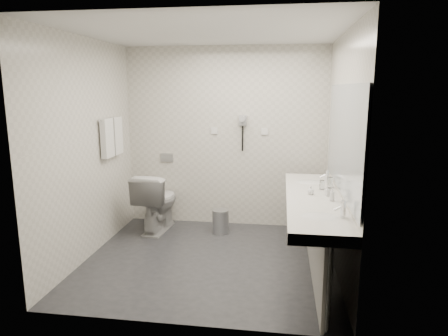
# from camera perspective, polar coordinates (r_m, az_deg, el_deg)

# --- Properties ---
(floor) EXTENTS (2.80, 2.80, 0.00)m
(floor) POSITION_cam_1_polar(r_m,az_deg,el_deg) (4.72, -2.12, -12.91)
(floor) COLOR #26262A
(floor) RESTS_ON ground
(ceiling) EXTENTS (2.80, 2.80, 0.00)m
(ceiling) POSITION_cam_1_polar(r_m,az_deg,el_deg) (4.34, -2.37, 18.77)
(ceiling) COLOR silver
(ceiling) RESTS_ON wall_back
(wall_back) EXTENTS (2.80, 0.00, 2.80)m
(wall_back) POSITION_cam_1_polar(r_m,az_deg,el_deg) (5.63, 0.16, 4.32)
(wall_back) COLOR beige
(wall_back) RESTS_ON floor
(wall_front) EXTENTS (2.80, 0.00, 2.80)m
(wall_front) POSITION_cam_1_polar(r_m,az_deg,el_deg) (3.11, -6.57, -1.50)
(wall_front) COLOR beige
(wall_front) RESTS_ON floor
(wall_left) EXTENTS (0.00, 2.60, 2.60)m
(wall_left) POSITION_cam_1_polar(r_m,az_deg,el_deg) (4.81, -18.88, 2.51)
(wall_left) COLOR beige
(wall_left) RESTS_ON floor
(wall_right) EXTENTS (0.00, 2.60, 2.60)m
(wall_right) POSITION_cam_1_polar(r_m,az_deg,el_deg) (4.33, 16.31, 1.74)
(wall_right) COLOR beige
(wall_right) RESTS_ON floor
(vanity_counter) EXTENTS (0.55, 2.20, 0.10)m
(vanity_counter) POSITION_cam_1_polar(r_m,az_deg,el_deg) (4.20, 12.61, -4.65)
(vanity_counter) COLOR silver
(vanity_counter) RESTS_ON floor
(vanity_panel) EXTENTS (0.03, 2.15, 0.75)m
(vanity_panel) POSITION_cam_1_polar(r_m,az_deg,el_deg) (4.34, 12.70, -10.06)
(vanity_panel) COLOR gray
(vanity_panel) RESTS_ON floor
(vanity_post_near) EXTENTS (0.06, 0.06, 0.75)m
(vanity_post_near) POSITION_cam_1_polar(r_m,az_deg,el_deg) (3.40, 14.58, -16.43)
(vanity_post_near) COLOR silver
(vanity_post_near) RESTS_ON floor
(vanity_post_far) EXTENTS (0.06, 0.06, 0.75)m
(vanity_post_far) POSITION_cam_1_polar(r_m,az_deg,el_deg) (5.32, 12.19, -6.00)
(vanity_post_far) COLOR silver
(vanity_post_far) RESTS_ON floor
(mirror) EXTENTS (0.02, 2.20, 1.05)m
(mirror) POSITION_cam_1_polar(r_m,az_deg,el_deg) (4.11, 16.63, 4.04)
(mirror) COLOR #B2BCC6
(mirror) RESTS_ON wall_right
(basin_near) EXTENTS (0.40, 0.31, 0.05)m
(basin_near) POSITION_cam_1_polar(r_m,az_deg,el_deg) (3.57, 13.40, -6.95)
(basin_near) COLOR silver
(basin_near) RESTS_ON vanity_counter
(basin_far) EXTENTS (0.40, 0.31, 0.05)m
(basin_far) POSITION_cam_1_polar(r_m,az_deg,el_deg) (4.82, 12.07, -2.14)
(basin_far) COLOR silver
(basin_far) RESTS_ON vanity_counter
(faucet_near) EXTENTS (0.04, 0.04, 0.15)m
(faucet_near) POSITION_cam_1_polar(r_m,az_deg,el_deg) (3.57, 16.59, -5.62)
(faucet_near) COLOR silver
(faucet_near) RESTS_ON vanity_counter
(faucet_far) EXTENTS (0.04, 0.04, 0.15)m
(faucet_far) POSITION_cam_1_polar(r_m,az_deg,el_deg) (4.82, 14.43, -1.15)
(faucet_far) COLOR silver
(faucet_far) RESTS_ON vanity_counter
(soap_bottle_a) EXTENTS (0.06, 0.06, 0.11)m
(soap_bottle_a) POSITION_cam_1_polar(r_m,az_deg,el_deg) (4.23, 14.56, -3.18)
(soap_bottle_a) COLOR silver
(soap_bottle_a) RESTS_ON vanity_counter
(soap_bottle_b) EXTENTS (0.10, 0.10, 0.09)m
(soap_bottle_b) POSITION_cam_1_polar(r_m,az_deg,el_deg) (4.26, 12.26, -3.12)
(soap_bottle_b) COLOR silver
(soap_bottle_b) RESTS_ON vanity_counter
(soap_bottle_c) EXTENTS (0.06, 0.06, 0.13)m
(soap_bottle_c) POSITION_cam_1_polar(r_m,az_deg,el_deg) (4.06, 15.14, -3.67)
(soap_bottle_c) COLOR silver
(soap_bottle_c) RESTS_ON vanity_counter
(glass_left) EXTENTS (0.07, 0.07, 0.10)m
(glass_left) POSITION_cam_1_polar(r_m,az_deg,el_deg) (4.50, 13.77, -2.34)
(glass_left) COLOR silver
(glass_left) RESTS_ON vanity_counter
(glass_right) EXTENTS (0.07, 0.07, 0.12)m
(glass_right) POSITION_cam_1_polar(r_m,az_deg,el_deg) (4.58, 14.88, -2.02)
(glass_right) COLOR silver
(glass_right) RESTS_ON vanity_counter
(toilet) EXTENTS (0.52, 0.84, 0.81)m
(toilet) POSITION_cam_1_polar(r_m,az_deg,el_deg) (5.59, -9.51, -4.72)
(toilet) COLOR silver
(toilet) RESTS_ON floor
(flush_plate) EXTENTS (0.18, 0.02, 0.12)m
(flush_plate) POSITION_cam_1_polar(r_m,az_deg,el_deg) (5.84, -8.15, 1.48)
(flush_plate) COLOR #B2B5BA
(flush_plate) RESTS_ON wall_back
(pedal_bin) EXTENTS (0.24, 0.24, 0.31)m
(pedal_bin) POSITION_cam_1_polar(r_m,az_deg,el_deg) (5.46, -0.49, -7.70)
(pedal_bin) COLOR #B2B5BA
(pedal_bin) RESTS_ON floor
(bin_lid) EXTENTS (0.22, 0.22, 0.02)m
(bin_lid) POSITION_cam_1_polar(r_m,az_deg,el_deg) (5.41, -0.49, -6.06)
(bin_lid) COLOR #B2B5BA
(bin_lid) RESTS_ON pedal_bin
(towel_rail) EXTENTS (0.02, 0.62, 0.02)m
(towel_rail) POSITION_cam_1_polar(r_m,az_deg,el_deg) (5.25, -15.88, 6.67)
(towel_rail) COLOR silver
(towel_rail) RESTS_ON wall_left
(towel_near) EXTENTS (0.07, 0.24, 0.48)m
(towel_near) POSITION_cam_1_polar(r_m,az_deg,el_deg) (5.14, -16.28, 4.09)
(towel_near) COLOR silver
(towel_near) RESTS_ON towel_rail
(towel_far) EXTENTS (0.07, 0.24, 0.48)m
(towel_far) POSITION_cam_1_polar(r_m,az_deg,el_deg) (5.39, -15.06, 4.48)
(towel_far) COLOR silver
(towel_far) RESTS_ON towel_rail
(dryer_cradle) EXTENTS (0.10, 0.04, 0.14)m
(dryer_cradle) POSITION_cam_1_polar(r_m,az_deg,el_deg) (5.55, 2.70, 6.80)
(dryer_cradle) COLOR #94969A
(dryer_cradle) RESTS_ON wall_back
(dryer_barrel) EXTENTS (0.08, 0.14, 0.08)m
(dryer_barrel) POSITION_cam_1_polar(r_m,az_deg,el_deg) (5.47, 2.63, 7.05)
(dryer_barrel) COLOR #94969A
(dryer_barrel) RESTS_ON dryer_cradle
(dryer_cord) EXTENTS (0.02, 0.02, 0.35)m
(dryer_cord) POSITION_cam_1_polar(r_m,az_deg,el_deg) (5.56, 2.66, 4.21)
(dryer_cord) COLOR black
(dryer_cord) RESTS_ON dryer_cradle
(switch_plate_a) EXTENTS (0.09, 0.02, 0.09)m
(switch_plate_a) POSITION_cam_1_polar(r_m,az_deg,el_deg) (5.63, -1.37, 5.34)
(switch_plate_a) COLOR silver
(switch_plate_a) RESTS_ON wall_back
(switch_plate_b) EXTENTS (0.09, 0.02, 0.09)m
(switch_plate_b) POSITION_cam_1_polar(r_m,az_deg,el_deg) (5.56, 5.79, 5.21)
(switch_plate_b) COLOR silver
(switch_plate_b) RESTS_ON wall_back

